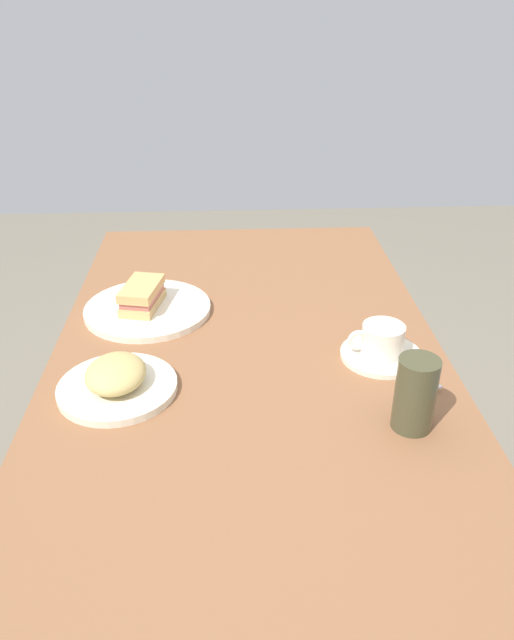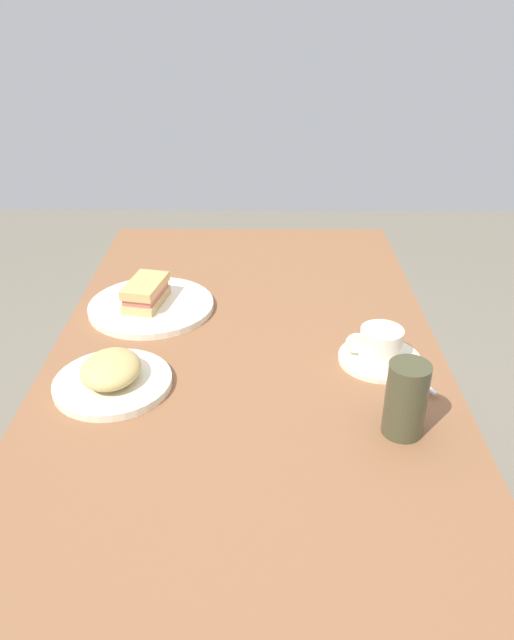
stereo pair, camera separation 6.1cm
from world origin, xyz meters
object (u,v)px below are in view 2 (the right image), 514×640
object	(u,v)px
coffee_cup	(380,342)
side_plate	(113,383)
sandwich_plate	(151,306)
sandwich_front	(146,293)
coffee_saucer	(379,359)
dining_table	(247,390)
spoon	(408,375)
drinking_glass	(406,399)

from	to	relation	value
coffee_cup	side_plate	xyz separation A→B (m)	(0.08, -0.47, -0.03)
sandwich_plate	sandwich_front	bearing A→B (deg)	-82.96
side_plate	coffee_saucer	bearing A→B (deg)	99.94
side_plate	dining_table	bearing A→B (deg)	117.07
spoon	side_plate	size ratio (longest dim) A/B	0.44
spoon	drinking_glass	size ratio (longest dim) A/B	0.73
drinking_glass	sandwich_plate	bearing A→B (deg)	-131.62
sandwich_plate	drinking_glass	world-z (taller)	drinking_glass
dining_table	drinking_glass	xyz separation A→B (m)	(0.23, 0.25, 0.15)
sandwich_plate	spoon	distance (m)	0.56
spoon	drinking_glass	xyz separation A→B (m)	(0.14, -0.04, 0.05)
coffee_saucer	drinking_glass	xyz separation A→B (m)	(0.20, 0.00, 0.06)
dining_table	spoon	size ratio (longest dim) A/B	14.52
coffee_saucer	coffee_cup	size ratio (longest dim) A/B	1.45
coffee_saucer	drinking_glass	world-z (taller)	drinking_glass
sandwich_front	coffee_cup	world-z (taller)	coffee_cup
sandwich_plate	sandwich_front	xyz separation A→B (m)	(0.00, -0.01, 0.03)
dining_table	coffee_cup	size ratio (longest dim) A/B	12.48
sandwich_plate	dining_table	bearing A→B (deg)	50.81
coffee_cup	sandwich_plate	bearing A→B (deg)	-114.11
coffee_saucer	drinking_glass	size ratio (longest dim) A/B	1.23
dining_table	coffee_saucer	distance (m)	0.27
sandwich_front	coffee_cup	xyz separation A→B (m)	(0.20, 0.46, 0.00)
coffee_saucer	drinking_glass	bearing A→B (deg)	0.39
sandwich_front	spoon	size ratio (longest dim) A/B	1.45
coffee_saucer	dining_table	bearing A→B (deg)	-97.76
sandwich_plate	coffee_cup	xyz separation A→B (m)	(0.20, 0.45, 0.03)
sandwich_plate	side_plate	size ratio (longest dim) A/B	1.30
sandwich_plate	sandwich_front	distance (m)	0.03
coffee_saucer	side_plate	xyz separation A→B (m)	(0.08, -0.47, 0.00)
drinking_glass	coffee_saucer	bearing A→B (deg)	-179.61
dining_table	coffee_saucer	xyz separation A→B (m)	(0.03, 0.25, 0.10)
spoon	side_plate	xyz separation A→B (m)	(0.02, -0.51, -0.01)
dining_table	sandwich_plate	distance (m)	0.28
sandwich_front	dining_table	bearing A→B (deg)	52.16
dining_table	coffee_cup	world-z (taller)	coffee_cup
side_plate	drinking_glass	size ratio (longest dim) A/B	1.66
drinking_glass	sandwich_front	bearing A→B (deg)	-131.00
side_plate	sandwich_plate	bearing A→B (deg)	175.58
drinking_glass	coffee_cup	bearing A→B (deg)	-179.12
sandwich_plate	coffee_saucer	world-z (taller)	sandwich_plate
sandwich_front	coffee_cup	distance (m)	0.50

